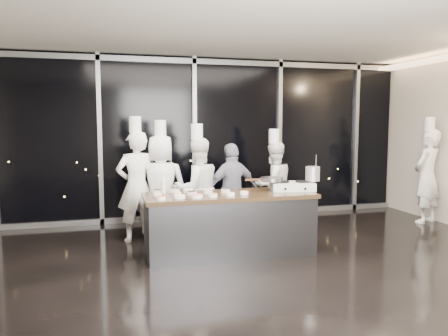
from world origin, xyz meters
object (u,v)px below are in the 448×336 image
object	(u,v)px
chef_center	(197,189)
stove	(292,186)
stock_pot	(313,174)
chef_right	(274,184)
frying_pan	(271,179)
chef_side	(427,175)
guest	(232,190)
demo_counter	(230,224)
chef_left	(161,186)
chef_far_left	(136,185)

from	to	relation	value
chef_center	stove	bearing A→B (deg)	135.41
stock_pot	chef_right	xyz separation A→B (m)	(-0.08, 1.36, -0.35)
chef_right	chef_center	bearing A→B (deg)	1.94
frying_pan	chef_side	xyz separation A→B (m)	(3.52, 0.83, -0.15)
guest	chef_right	bearing A→B (deg)	-168.17
demo_counter	stove	bearing A→B (deg)	2.73
chef_center	chef_side	world-z (taller)	chef_side
frying_pan	chef_left	bearing A→B (deg)	157.05
frying_pan	chef_side	bearing A→B (deg)	25.29
stock_pot	chef_far_left	world-z (taller)	chef_far_left
chef_left	chef_far_left	bearing A→B (deg)	18.62
chef_far_left	chef_center	xyz separation A→B (m)	(0.96, -0.19, -0.07)
demo_counter	frying_pan	bearing A→B (deg)	9.99
stock_pot	chef_left	world-z (taller)	chef_left
demo_counter	chef_left	distance (m)	1.51
demo_counter	chef_far_left	xyz separation A→B (m)	(-1.24, 1.12, 0.46)
guest	chef_side	xyz separation A→B (m)	(3.88, 0.01, 0.12)
guest	chef_right	xyz separation A→B (m)	(0.90, 0.41, 0.01)
stock_pot	chef_far_left	bearing A→B (deg)	156.17
stove	chef_center	world-z (taller)	chef_center
chef_left	guest	xyz separation A→B (m)	(1.16, -0.24, -0.09)
chef_left	guest	world-z (taller)	chef_left
chef_center	demo_counter	bearing A→B (deg)	96.82
demo_counter	stock_pot	bearing A→B (deg)	-0.24
guest	chef_side	world-z (taller)	chef_side
chef_side	demo_counter	bearing A→B (deg)	-10.61
stock_pot	chef_right	bearing A→B (deg)	93.56
chef_side	guest	bearing A→B (deg)	-23.19
chef_far_left	chef_right	distance (m)	2.48
frying_pan	chef_center	world-z (taller)	chef_center
demo_counter	chef_right	bearing A→B (deg)	47.90
chef_far_left	guest	world-z (taller)	chef_far_left
chef_left	demo_counter	bearing A→B (deg)	135.51
stove	stock_pot	world-z (taller)	stock_pot
chef_right	demo_counter	bearing A→B (deg)	34.17
demo_counter	guest	world-z (taller)	guest
chef_right	chef_side	bearing A→B (deg)	158.65
guest	chef_side	bearing A→B (deg)	167.47
chef_far_left	chef_center	world-z (taller)	chef_far_left
stove	chef_side	world-z (taller)	chef_side
guest	chef_side	distance (m)	3.88
stove	chef_side	bearing A→B (deg)	27.77
stove	frying_pan	xyz separation A→B (m)	(-0.32, 0.07, 0.10)
chef_left	chef_side	world-z (taller)	chef_side
chef_left	chef_side	xyz separation A→B (m)	(5.04, -0.23, 0.04)
stock_pot	stove	bearing A→B (deg)	170.14
demo_counter	stove	world-z (taller)	stove
guest	stove	bearing A→B (deg)	114.62
stock_pot	chef_far_left	xyz separation A→B (m)	(-2.55, 1.13, -0.24)
chef_center	guest	bearing A→B (deg)	170.81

